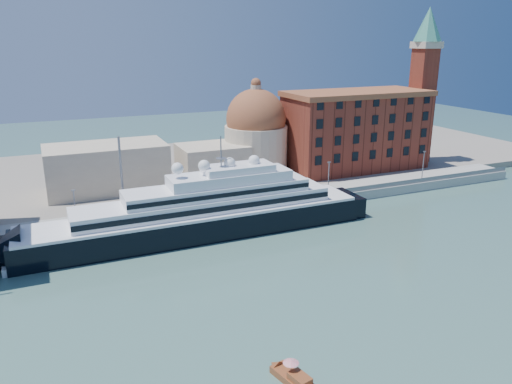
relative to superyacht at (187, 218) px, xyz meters
name	(u,v)px	position (x,y,z in m)	size (l,w,h in m)	color
ground	(273,275)	(8.94, -23.00, -4.21)	(400.00, 400.00, 0.00)	#335954
quay	(211,210)	(8.94, 11.00, -2.96)	(180.00, 10.00, 2.50)	gray
land	(168,171)	(8.94, 52.00, -3.21)	(260.00, 72.00, 2.00)	slate
quay_fence	(217,208)	(8.94, 6.50, -1.11)	(180.00, 0.10, 1.20)	slate
superyacht	(187,218)	(0.00, 0.00, 0.00)	(81.67, 11.32, 24.41)	black
service_barge	(39,264)	(-28.73, -3.22, -3.46)	(11.75, 4.16, 2.62)	white
water_taxi	(295,379)	(-1.23, -50.14, -3.46)	(3.63, 6.95, 3.15)	brown
warehouse	(356,130)	(60.94, 29.00, 9.58)	(43.00, 19.00, 23.25)	maroon
campanile	(424,76)	(84.94, 29.00, 24.54)	(8.40, 8.40, 47.00)	maroon
church	(205,148)	(15.33, 34.72, 6.70)	(66.00, 18.00, 25.50)	beige
lamp_posts	(157,183)	(-3.73, 9.27, 5.63)	(120.80, 2.40, 18.00)	slate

